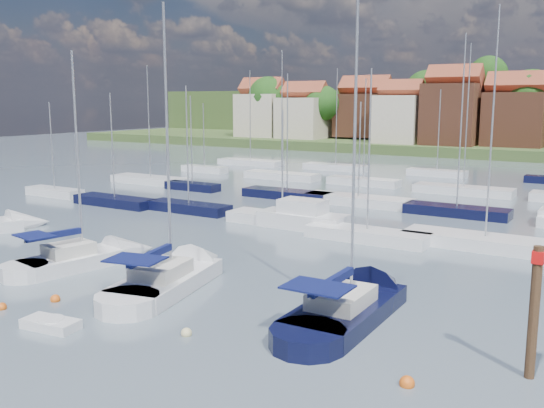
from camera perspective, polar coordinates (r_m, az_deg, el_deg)
The scene contains 12 objects.
ground at distance 63.37m, azimuth 15.98°, elevation 0.50°, with size 260.00×260.00×0.00m, color #4B5A66.
sailboat_left at distance 38.34m, azimuth -16.59°, elevation -4.92°, with size 4.48×10.29×13.63m.
sailboat_centre at distance 33.71m, azimuth -8.70°, elevation -6.65°, with size 5.52×12.08×15.88m.
sailboat_navy at distance 29.28m, azimuth 8.17°, elevation -9.19°, with size 3.38×11.96×16.48m.
tender at distance 28.50m, azimuth -20.10°, elevation -10.56°, with size 2.66×1.50×0.55m.
timber_piling at distance 23.82m, azimuth 23.28°, elevation -11.46°, with size 0.40×0.40×7.10m.
buoy_b at distance 31.91m, azimuth -24.06°, elevation -9.03°, with size 0.45×0.45×0.45m, color #D85914.
buoy_c at distance 32.14m, azimuth -19.71°, elevation -8.61°, with size 0.49×0.49×0.49m, color #D85914.
buoy_d at distance 26.43m, azimuth -8.05°, elevation -12.15°, with size 0.47×0.47×0.47m, color beige.
buoy_e at distance 30.86m, azimuth 7.81°, elevation -8.88°, with size 0.52×0.52×0.52m, color #D85914.
buoy_f at distance 22.51m, azimuth 12.58°, elevation -16.37°, with size 0.54×0.54×0.54m, color #D85914.
marina_field at distance 58.18m, azimuth 16.48°, elevation 0.11°, with size 79.62×41.41×15.93m.
Camera 1 is at (16.91, -20.27, 9.85)m, focal length 40.00 mm.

